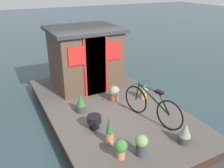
# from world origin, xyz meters

# --- Properties ---
(ground_plane) EXTENTS (60.00, 60.00, 0.00)m
(ground_plane) POSITION_xyz_m (0.00, 0.00, 0.00)
(ground_plane) COLOR #2D4247
(houseboat_deck) EXTENTS (5.45, 3.21, 0.37)m
(houseboat_deck) POSITION_xyz_m (0.00, 0.00, 0.19)
(houseboat_deck) COLOR #4C4742
(houseboat_deck) RESTS_ON ground_plane
(houseboat_cabin) EXTENTS (1.86, 2.12, 1.83)m
(houseboat_cabin) POSITION_xyz_m (1.61, 0.00, 1.30)
(houseboat_cabin) COLOR #4C3828
(houseboat_cabin) RESTS_ON houseboat_deck
(bicycle) EXTENTS (1.69, 0.58, 0.86)m
(bicycle) POSITION_xyz_m (-1.14, -0.56, 0.77)
(bicycle) COLOR black
(bicycle) RESTS_ON houseboat_deck
(potted_plant_sage) EXTENTS (0.28, 0.28, 0.45)m
(potted_plant_sage) POSITION_xyz_m (-2.16, -0.66, 0.59)
(potted_plant_sage) COLOR #38383D
(potted_plant_sage) RESTS_ON houseboat_deck
(potted_plant_fern) EXTENTS (0.27, 0.27, 0.47)m
(potted_plant_fern) POSITION_xyz_m (0.02, 0.78, 0.60)
(potted_plant_fern) COLOR #38383D
(potted_plant_fern) RESTS_ON houseboat_deck
(potted_plant_basil) EXTENTS (0.25, 0.25, 0.40)m
(potted_plant_basil) POSITION_xyz_m (-1.95, 0.74, 0.61)
(potted_plant_basil) COLOR #C6754C
(potted_plant_basil) RESTS_ON houseboat_deck
(potted_plant_mint) EXTENTS (0.17, 0.17, 0.64)m
(potted_plant_mint) POSITION_xyz_m (-1.44, 0.71, 0.67)
(potted_plant_mint) COLOR #C6754C
(potted_plant_mint) RESTS_ON houseboat_deck
(potted_plant_geranium) EXTENTS (0.25, 0.25, 0.44)m
(potted_plant_geranium) POSITION_xyz_m (-2.06, 0.35, 0.61)
(potted_plant_geranium) COLOR #38383D
(potted_plant_geranium) RESTS_ON houseboat_deck
(potted_plant_rosemary) EXTENTS (0.31, 0.31, 0.43)m
(potted_plant_rosemary) POSITION_xyz_m (0.18, -0.27, 0.59)
(potted_plant_rosemary) COLOR #935138
(potted_plant_rosemary) RESTS_ON houseboat_deck
(potted_plant_ivy) EXTENTS (0.22, 0.22, 0.40)m
(potted_plant_ivy) POSITION_xyz_m (-0.10, -1.07, 0.57)
(potted_plant_ivy) COLOR #C6754C
(potted_plant_ivy) RESTS_ON houseboat_deck
(charcoal_grill) EXTENTS (0.32, 0.32, 0.31)m
(charcoal_grill) POSITION_xyz_m (-0.80, 0.77, 0.59)
(charcoal_grill) COLOR black
(charcoal_grill) RESTS_ON houseboat_deck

